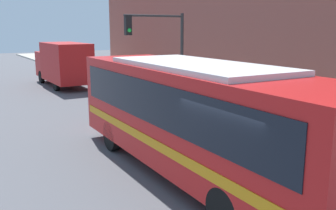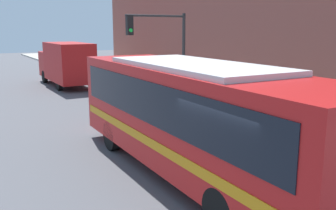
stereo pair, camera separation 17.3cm
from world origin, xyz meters
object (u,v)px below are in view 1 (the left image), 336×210
at_px(parking_meter, 187,86).
at_px(delivery_truck, 63,63).
at_px(fire_hydrant, 274,121).
at_px(city_bus, 194,112).
at_px(traffic_light_pole, 161,42).
at_px(pedestrian_near_corner, 159,76).
at_px(pedestrian_mid_block, 159,72).

bearing_deg(parking_meter, delivery_truck, 107.49).
height_order(fire_hydrant, parking_meter, parking_meter).
bearing_deg(city_bus, fire_hydrant, 19.92).
bearing_deg(city_bus, traffic_light_pole, 66.61).
bearing_deg(traffic_light_pole, city_bus, -114.67).
xyz_separation_m(traffic_light_pole, parking_meter, (1.07, -0.74, -2.22)).
bearing_deg(traffic_light_pole, pedestrian_near_corner, 61.99).
relative_size(traffic_light_pole, pedestrian_mid_block, 2.45).
distance_m(traffic_light_pole, pedestrian_near_corner, 4.74).
bearing_deg(pedestrian_near_corner, traffic_light_pole, -118.01).
distance_m(parking_meter, pedestrian_near_corner, 4.52).
relative_size(fire_hydrant, parking_meter, 0.56).
bearing_deg(delivery_truck, traffic_light_pole, -77.13).
relative_size(delivery_truck, pedestrian_near_corner, 3.86).
relative_size(fire_hydrant, traffic_light_pole, 0.17).
distance_m(delivery_truck, parking_meter, 10.91).
height_order(city_bus, traffic_light_pole, traffic_light_pole).
bearing_deg(traffic_light_pole, parking_meter, -34.59).
bearing_deg(fire_hydrant, traffic_light_pole, 99.29).
xyz_separation_m(city_bus, pedestrian_near_corner, (5.71, 11.85, -0.69)).
distance_m(traffic_light_pole, pedestrian_mid_block, 6.30).
relative_size(delivery_truck, traffic_light_pole, 1.53).
height_order(parking_meter, pedestrian_near_corner, pedestrian_near_corner).
distance_m(delivery_truck, traffic_light_pole, 10.05).
xyz_separation_m(fire_hydrant, pedestrian_near_corner, (0.90, 10.23, 0.54)).
distance_m(city_bus, fire_hydrant, 5.23).
distance_m(delivery_truck, fire_hydrant, 16.55).
relative_size(pedestrian_near_corner, pedestrian_mid_block, 0.97).
bearing_deg(pedestrian_mid_block, city_bus, -116.30).
distance_m(city_bus, delivery_truck, 17.88).
xyz_separation_m(delivery_truck, fire_hydrant, (3.27, -16.19, -1.09)).
xyz_separation_m(traffic_light_pole, pedestrian_near_corner, (1.97, 3.70, -2.22)).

